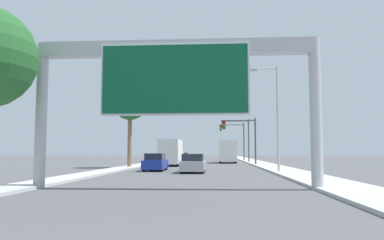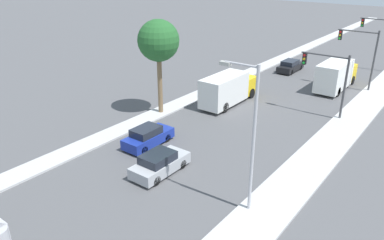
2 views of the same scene
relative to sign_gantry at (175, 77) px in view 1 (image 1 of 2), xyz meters
The scene contains 13 objects.
sidewalk_right 43.13m from the sign_gantry, 79.57° to the left, with size 3.00×120.00×0.15m.
median_strip_left 43.05m from the sign_gantry, 99.77° to the left, with size 2.00×120.00×0.15m.
sign_gantry is the anchor object (origin of this frame).
car_near_left 16.76m from the sign_gantry, 102.52° to the left, with size 1.74×4.26×1.54m.
car_far_right 13.97m from the sign_gantry, 90.00° to the left, with size 1.87×4.33×1.52m.
car_mid_center 42.89m from the sign_gantry, 94.71° to the left, with size 1.82×4.67×1.49m.
truck_box_primary 27.80m from the sign_gantry, 97.30° to the left, with size 2.31×7.78×3.08m.
truck_box_secondary 38.87m from the sign_gantry, 84.81° to the left, with size 2.43×7.91×3.21m.
traffic_light_near_intersection 30.61m from the sign_gantry, 79.93° to the left, with size 4.34×0.32×5.89m.
traffic_light_mid_block 40.49m from the sign_gantry, 82.27° to the left, with size 4.31×0.32×6.62m.
traffic_light_far_intersection 50.41m from the sign_gantry, 83.89° to the left, with size 4.60×0.32×6.76m.
palm_tree_background 22.61m from the sign_gantry, 108.53° to the left, with size 3.70×3.70×8.70m.
street_lamp_right 14.76m from the sign_gantry, 63.53° to the left, with size 2.32×0.28×8.60m.
Camera 1 is at (1.95, 0.71, 1.73)m, focal length 35.00 mm.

